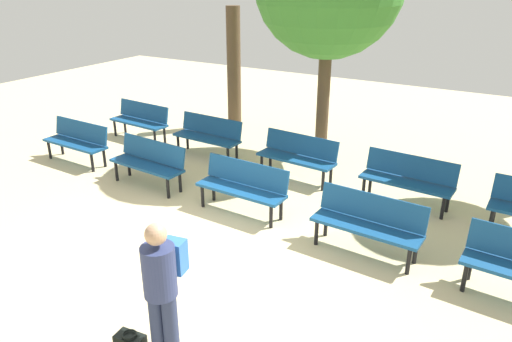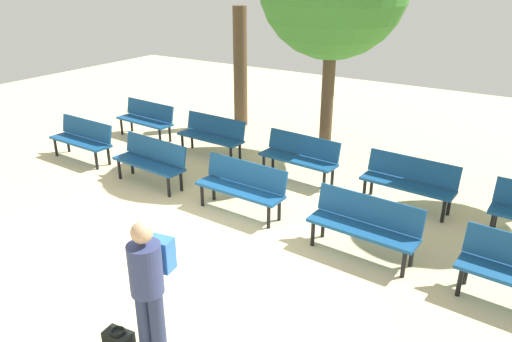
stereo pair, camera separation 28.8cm
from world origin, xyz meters
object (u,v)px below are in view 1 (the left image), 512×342
(bench_r0_c3, at_px, (368,221))
(visitor_with_backpack, at_px, (162,285))
(bench_r1_c1, at_px, (208,134))
(bench_r1_c3, at_px, (408,177))
(bench_r0_c0, at_px, (77,139))
(bench_r1_c0, at_px, (140,119))
(bench_r0_c2, at_px, (243,185))
(bench_r0_c1, at_px, (149,161))
(bench_r1_c2, at_px, (298,154))
(tree_0, at_px, (234,68))

(bench_r0_c3, relative_size, visitor_with_backpack, 0.98)
(bench_r1_c1, height_order, bench_r1_c3, same)
(bench_r0_c0, relative_size, bench_r1_c0, 0.99)
(bench_r0_c2, distance_m, bench_r1_c3, 2.90)
(bench_r0_c1, relative_size, bench_r0_c3, 1.00)
(bench_r0_c3, bearing_deg, bench_r0_c0, 179.91)
(bench_r0_c3, xyz_separation_m, bench_r1_c1, (-4.35, 2.09, 0.00))
(bench_r0_c2, height_order, visitor_with_backpack, visitor_with_backpack)
(bench_r0_c1, distance_m, bench_r1_c2, 2.89)
(bench_r1_c3, xyz_separation_m, visitor_with_backpack, (-1.21, -5.04, 0.43))
(bench_r0_c0, bearing_deg, bench_r0_c3, -1.08)
(bench_r1_c0, bearing_deg, tree_0, 61.92)
(bench_r0_c2, height_order, bench_r1_c2, same)
(bench_r0_c0, relative_size, tree_0, 0.53)
(bench_r0_c2, distance_m, bench_r1_c0, 4.71)
(bench_r1_c1, height_order, bench_r1_c2, same)
(bench_r0_c0, xyz_separation_m, tree_0, (1.43, 4.01, 1.02))
(visitor_with_backpack, bearing_deg, bench_r0_c1, -55.25)
(bench_r0_c1, bearing_deg, bench_r0_c3, 1.49)
(bench_r0_c2, distance_m, bench_r1_c2, 1.80)
(bench_r1_c0, distance_m, bench_r1_c2, 4.40)
(bench_r0_c0, relative_size, bench_r1_c1, 1.00)
(bench_r1_c2, bearing_deg, bench_r0_c0, -155.92)
(bench_r0_c0, xyz_separation_m, visitor_with_backpack, (5.43, -3.51, 0.43))
(tree_0, relative_size, visitor_with_backpack, 1.85)
(bench_r1_c3, distance_m, visitor_with_backpack, 5.21)
(visitor_with_backpack, bearing_deg, bench_r1_c2, -88.80)
(bench_r0_c1, bearing_deg, tree_0, 104.37)
(bench_r0_c0, relative_size, visitor_with_backpack, 0.98)
(bench_r0_c3, distance_m, bench_r1_c0, 6.85)
(bench_r0_c1, relative_size, bench_r0_c2, 1.01)
(bench_r0_c2, relative_size, bench_r0_c3, 1.00)
(bench_r0_c3, distance_m, bench_r1_c3, 1.90)
(bench_r1_c0, bearing_deg, bench_r0_c0, -88.56)
(bench_r0_c3, bearing_deg, tree_0, 142.65)
(bench_r0_c0, height_order, tree_0, tree_0)
(visitor_with_backpack, bearing_deg, bench_r0_c2, -80.82)
(bench_r0_c3, height_order, visitor_with_backpack, visitor_with_backpack)
(bench_r0_c0, distance_m, bench_r1_c2, 4.75)
(bench_r0_c3, xyz_separation_m, visitor_with_backpack, (-1.13, -3.15, 0.43))
(bench_r1_c0, distance_m, tree_0, 2.74)
(bench_r0_c1, height_order, visitor_with_backpack, visitor_with_backpack)
(bench_r0_c0, xyz_separation_m, bench_r1_c1, (2.21, 1.73, 0.00))
(bench_r1_c0, distance_m, visitor_with_backpack, 7.59)
(bench_r0_c1, relative_size, bench_r1_c2, 1.00)
(bench_r1_c2, distance_m, visitor_with_backpack, 5.21)
(bench_r1_c0, xyz_separation_m, tree_0, (1.34, 2.15, 1.02))
(bench_r1_c3, bearing_deg, bench_r0_c0, -163.34)
(bench_r1_c1, relative_size, bench_r1_c3, 1.00)
(bench_r0_c1, xyz_separation_m, bench_r0_c3, (4.38, -0.20, 0.00))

